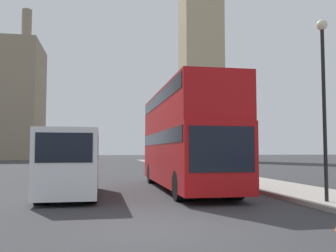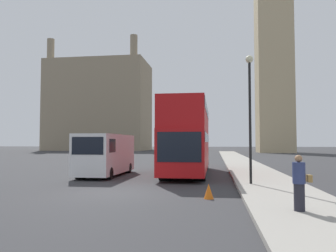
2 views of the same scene
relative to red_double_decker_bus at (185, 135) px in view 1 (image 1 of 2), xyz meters
The scene contains 4 objects.
ground_plane 8.97m from the red_double_decker_bus, 105.49° to the right, with size 300.00×300.00×0.00m, color #333335.
red_double_decker_bus is the anchor object (origin of this frame).
white_van 5.40m from the red_double_decker_bus, 160.44° to the right, with size 2.09×6.08×2.54m.
street_lamp 6.82m from the red_double_decker_bus, 59.40° to the right, with size 0.36×0.36×6.01m.
Camera 1 is at (-1.55, -8.53, 1.78)m, focal length 40.00 mm.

